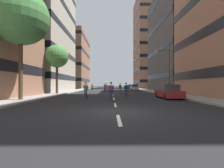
% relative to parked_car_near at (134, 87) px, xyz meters
% --- Properties ---
extents(ground_plane, '(170.92, 170.92, 0.00)m').
position_rel_parked_car_near_xyz_m(ground_plane, '(-5.90, -4.46, -0.70)').
color(ground_plane, black).
extents(sidewalk_left, '(3.01, 78.34, 0.14)m').
position_rel_parked_car_near_xyz_m(sidewalk_left, '(-14.52, -0.89, -0.63)').
color(sidewalk_left, gray).
rests_on(sidewalk_left, ground_plane).
extents(sidewalk_right, '(3.01, 78.34, 0.14)m').
position_rel_parked_car_near_xyz_m(sidewalk_right, '(2.71, -0.89, -0.63)').
color(sidewalk_right, gray).
rests_on(sidewalk_right, ground_plane).
extents(lane_markings, '(0.16, 67.20, 0.01)m').
position_rel_parked_car_near_xyz_m(lane_markings, '(-5.90, -2.44, -0.70)').
color(lane_markings, silver).
rests_on(lane_markings, ground_plane).
extents(building_left_mid, '(12.57, 18.53, 25.62)m').
position_rel_parked_car_near_xyz_m(building_left_mid, '(-22.25, -6.47, 12.20)').
color(building_left_mid, '#BCB29E').
rests_on(building_left_mid, ground_plane).
extents(building_left_far, '(12.57, 21.39, 21.45)m').
position_rel_parked_car_near_xyz_m(building_left_far, '(-22.25, 22.73, 10.12)').
color(building_left_far, '#9E6B51').
rests_on(building_left_far, ground_plane).
extents(building_right_mid, '(12.57, 17.96, 22.37)m').
position_rel_parked_car_near_xyz_m(building_right_mid, '(10.44, -6.47, 10.58)').
color(building_right_mid, '#4C4744').
rests_on(building_right_mid, ground_plane).
extents(building_right_far, '(12.57, 16.36, 36.40)m').
position_rel_parked_car_near_xyz_m(building_right_far, '(10.44, 22.73, 17.59)').
color(building_right_far, '#9E6B51').
rests_on(building_right_far, ground_plane).
extents(parked_car_near, '(1.82, 4.40, 1.52)m').
position_rel_parked_car_near_xyz_m(parked_car_near, '(0.00, 0.00, 0.00)').
color(parked_car_near, '#B2B7BF').
rests_on(parked_car_near, ground_plane).
extents(parked_car_mid, '(1.82, 4.40, 1.52)m').
position_rel_parked_car_near_xyz_m(parked_car_mid, '(0.00, 6.70, 0.00)').
color(parked_car_mid, black).
rests_on(parked_car_mid, ground_plane).
extents(parked_car_far, '(1.82, 4.40, 1.52)m').
position_rel_parked_car_near_xyz_m(parked_car_far, '(0.00, -24.67, 0.00)').
color(parked_car_far, maroon).
rests_on(parked_car_far, ground_plane).
extents(street_tree_near, '(5.09, 5.09, 10.14)m').
position_rel_parked_car_near_xyz_m(street_tree_near, '(-14.52, -27.11, 7.01)').
color(street_tree_near, '#4C3823').
rests_on(street_tree_near, sidewalk_left).
extents(street_tree_mid, '(3.50, 3.50, 7.48)m').
position_rel_parked_car_near_xyz_m(street_tree_mid, '(-14.52, -17.17, 5.12)').
color(street_tree_mid, '#4C3823').
rests_on(street_tree_mid, sidewalk_left).
extents(streetlamp_right, '(2.13, 0.30, 6.50)m').
position_rel_parked_car_near_xyz_m(streetlamp_right, '(2.04, -18.49, 3.44)').
color(streetlamp_right, '#3F3F44').
rests_on(streetlamp_right, sidewalk_right).
extents(skater_0, '(0.54, 0.90, 1.78)m').
position_rel_parked_car_near_xyz_m(skater_0, '(-11.29, 2.66, 0.32)').
color(skater_0, brown).
rests_on(skater_0, ground_plane).
extents(skater_1, '(0.57, 0.92, 1.78)m').
position_rel_parked_car_near_xyz_m(skater_1, '(-7.31, -11.02, 0.29)').
color(skater_1, brown).
rests_on(skater_1, ground_plane).
extents(skater_2, '(0.57, 0.92, 1.78)m').
position_rel_parked_car_near_xyz_m(skater_2, '(-4.30, -22.00, 0.32)').
color(skater_2, brown).
rests_on(skater_2, ground_plane).
extents(skater_3, '(0.56, 0.92, 1.78)m').
position_rel_parked_car_near_xyz_m(skater_3, '(-6.20, -26.59, 0.32)').
color(skater_3, brown).
rests_on(skater_3, ground_plane).
extents(skater_4, '(0.53, 0.90, 1.78)m').
position_rel_parked_car_near_xyz_m(skater_4, '(-7.12, -4.15, 0.32)').
color(skater_4, brown).
rests_on(skater_4, ground_plane).
extents(skater_5, '(0.56, 0.92, 1.78)m').
position_rel_parked_car_near_xyz_m(skater_5, '(-4.32, -10.11, 0.32)').
color(skater_5, brown).
rests_on(skater_5, ground_plane).
extents(skater_6, '(0.57, 0.92, 1.78)m').
position_rel_parked_car_near_xyz_m(skater_6, '(-8.99, -24.22, 0.29)').
color(skater_6, brown).
rests_on(skater_6, ground_plane).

